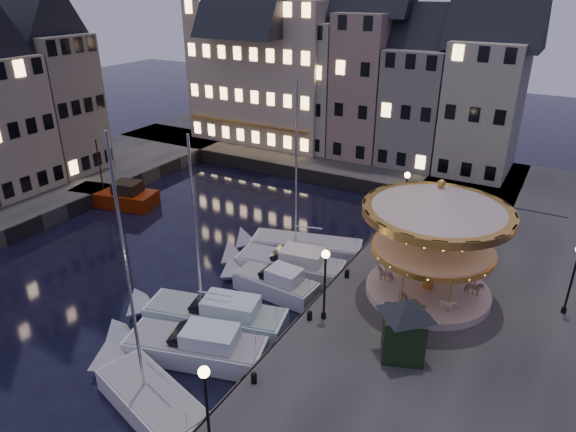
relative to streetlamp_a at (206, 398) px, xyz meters
The scene contains 31 objects.
ground 12.21m from the streetlamp_a, 128.66° to the left, with size 160.00×160.00×0.00m, color black.
quay_east 16.81m from the streetlamp_a, 65.61° to the left, with size 16.00×56.00×1.30m, color #474442.
quay_north 40.14m from the streetlamp_a, 112.33° to the left, with size 44.00×12.00×1.30m, color #474442.
quaywall_e 15.42m from the streetlamp_a, 94.57° to the left, with size 0.15×44.00×1.30m, color #47423A.
quaywall_n 33.86m from the streetlamp_a, 113.06° to the left, with size 48.00×0.15×1.30m, color #47423A.
quaywall_w 27.70m from the streetlamp_a, 156.42° to the left, with size 0.15×44.00×1.30m, color #47423A.
streetlamp_a is the anchor object (origin of this frame).
streetlamp_b 10.00m from the streetlamp_a, 90.00° to the left, with size 0.44×0.44×4.17m.
streetlamp_c 23.50m from the streetlamp_a, 90.00° to the left, with size 0.44×0.44×4.17m.
streetlamp_d 20.41m from the streetlamp_a, 56.39° to the left, with size 0.44×0.44×4.17m.
bollard_a 4.71m from the streetlamp_a, 98.53° to the left, with size 0.30×0.30×0.57m.
bollard_b 9.82m from the streetlamp_a, 93.61° to the left, with size 0.30×0.30×0.57m.
bollard_c 14.71m from the streetlamp_a, 92.37° to the left, with size 0.30×0.30×0.57m.
bollard_d 20.15m from the streetlamp_a, 91.72° to the left, with size 0.30×0.30×0.57m.
townhouse_na 47.41m from the streetlamp_a, 124.40° to the left, with size 5.50×8.00×12.80m.
townhouse_nb 44.62m from the streetlamp_a, 118.58° to the left, with size 6.16×8.00×13.80m.
townhouse_nc 42.13m from the streetlamp_a, 111.29° to the left, with size 6.82×8.00×14.80m.
townhouse_nd 40.47m from the streetlamp_a, 103.62° to the left, with size 5.50×8.00×15.80m.
townhouse_ne 39.38m from the streetlamp_a, 95.86° to the left, with size 6.16×8.00×12.80m.
townhouse_nf 39.29m from the streetlamp_a, 86.99° to the left, with size 6.82×8.00×13.80m.
townhouse_wc 38.99m from the streetlamp_a, 149.00° to the left, with size 8.80×5.50×14.20m.
hotel_corner 44.76m from the streetlamp_a, 118.53° to the left, with size 17.60×9.00×16.80m.
motorboat_a 6.24m from the streetlamp_a, 162.97° to the left, with size 7.38×4.18×12.24m.
motorboat_b 8.18m from the streetlamp_a, 136.70° to the left, with size 8.34×4.48×2.15m.
motorboat_c 10.55m from the streetlamp_a, 128.17° to the left, with size 9.11×4.37×12.11m.
motorboat_d 13.89m from the streetlamp_a, 111.53° to the left, with size 6.41×2.36×2.15m.
motorboat_e 16.28m from the streetlamp_a, 109.57° to the left, with size 8.28×3.47×2.15m.
motorboat_f 19.08m from the streetlamp_a, 108.06° to the left, with size 8.88×4.45×11.82m.
red_fishing_boat 30.05m from the streetlamp_a, 143.55° to the left, with size 7.98×4.18×5.98m.
carousel 15.82m from the streetlamp_a, 74.37° to the left, with size 8.16×8.16×7.14m.
ticket_kiosk 10.31m from the streetlamp_a, 63.27° to the left, with size 3.11×3.11×3.65m.
Camera 1 is at (16.88, -19.96, 17.96)m, focal length 32.00 mm.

